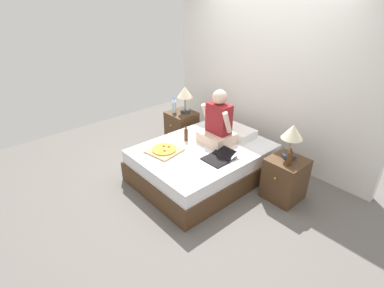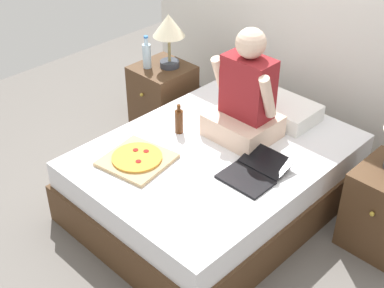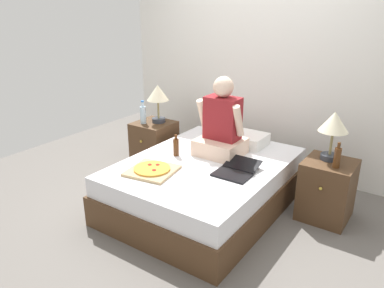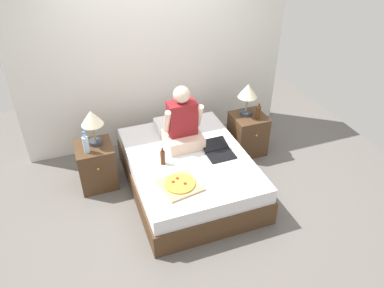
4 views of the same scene
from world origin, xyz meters
The scene contains 10 objects.
ground_plane centered at (0.00, 0.00, 0.00)m, with size 5.72×5.72×0.00m, color #66605B.
bed centered at (0.00, 0.00, 0.24)m, with size 1.40×1.84×0.48m.
nightstand_left centered at (-1.04, 0.47, 0.28)m, with size 0.44×0.47×0.57m.
lamp_on_left_nightstand centered at (-1.00, 0.52, 0.89)m, with size 0.26×0.26×0.45m.
water_bottle centered at (-1.12, 0.38, 0.68)m, with size 0.07×0.07×0.28m.
pillow centered at (0.05, 0.64, 0.54)m, with size 0.52×0.34×0.12m, color white.
person_seated centered at (0.02, 0.26, 0.77)m, with size 0.47×0.40×0.78m.
laptop centered at (0.36, -0.07, 0.50)m, with size 0.32×0.42×0.07m.
pizza_box centered at (-0.27, -0.47, 0.50)m, with size 0.46×0.46×0.04m.
beer_bottle_on_bed centered at (-0.33, -0.03, 0.57)m, with size 0.06×0.06×0.22m.
Camera 2 is at (1.95, -2.22, 2.52)m, focal length 50.00 mm.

